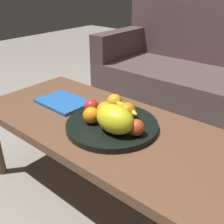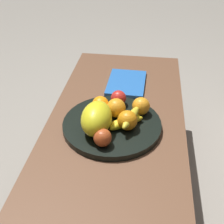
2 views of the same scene
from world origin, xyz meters
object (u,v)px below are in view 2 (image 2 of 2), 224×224
orange_front (117,108)px  apple_left (102,138)px  orange_right (141,106)px  apple_front (119,98)px  magazine (126,83)px  orange_back (100,105)px  fruit_bowl (112,125)px  orange_left (127,120)px  banana_bunch (127,120)px  coffee_table (116,131)px  melon_large_front (97,118)px

orange_front → apple_left: (0.18, -0.03, -0.01)m
orange_right → apple_front: bearing=-118.9°
apple_front → magazine: size_ratio=0.26×
orange_back → fruit_bowl: bearing=40.7°
orange_front → apple_front: bearing=-178.9°
orange_back → magazine: size_ratio=0.28×
orange_left → banana_bunch: size_ratio=0.50×
coffee_table → apple_front: bearing=179.7°
orange_front → banana_bunch: (0.06, 0.05, -0.01)m
apple_front → coffee_table: bearing=-0.3°
banana_bunch → coffee_table: bearing=-135.8°
fruit_bowl → melon_large_front: 0.10m
coffee_table → apple_left: 0.20m
melon_large_front → orange_right: size_ratio=2.30×
orange_front → orange_back: orange_front is taller
fruit_bowl → orange_left: orange_left is taller
orange_left → melon_large_front: bearing=-76.3°
orange_front → apple_left: size_ratio=1.18×
orange_left → coffee_table: bearing=-141.9°
coffee_table → orange_right: orange_right is taller
orange_right → apple_front: (-0.05, -0.10, -0.00)m
coffee_table → fruit_bowl: 0.07m
orange_left → orange_right: bearing=156.6°
orange_left → apple_left: bearing=-36.8°
fruit_bowl → orange_back: bearing=-139.3°
fruit_bowl → apple_front: apple_front is taller
coffee_table → apple_front: apple_front is taller
melon_large_front → apple_left: (0.08, 0.03, -0.02)m
fruit_bowl → banana_bunch: banana_bunch is taller
coffee_table → orange_front: size_ratio=16.57×
melon_large_front → magazine: size_ratio=0.67×
fruit_bowl → orange_front: 0.07m
apple_left → apple_front: bearing=174.2°
coffee_table → apple_front: (-0.09, 0.00, 0.10)m
orange_back → apple_left: (0.20, 0.04, -0.00)m
orange_front → apple_left: orange_front is taller
orange_right → orange_back: orange_right is taller
orange_left → apple_front: orange_left is taller
orange_left → apple_front: bearing=-161.9°
orange_front → orange_right: (-0.03, 0.10, -0.00)m
apple_left → melon_large_front: bearing=-156.0°
orange_back → apple_front: bearing=133.2°
orange_front → apple_front: orange_front is taller
melon_large_front → apple_left: size_ratio=2.54×
orange_back → orange_front: bearing=73.5°
orange_back → apple_front: size_ratio=1.07×
orange_left → apple_front: (-0.16, -0.05, -0.01)m
melon_large_front → banana_bunch: bearing=111.3°
orange_left → apple_left: (0.11, -0.08, -0.01)m
coffee_table → apple_left: bearing=-8.6°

